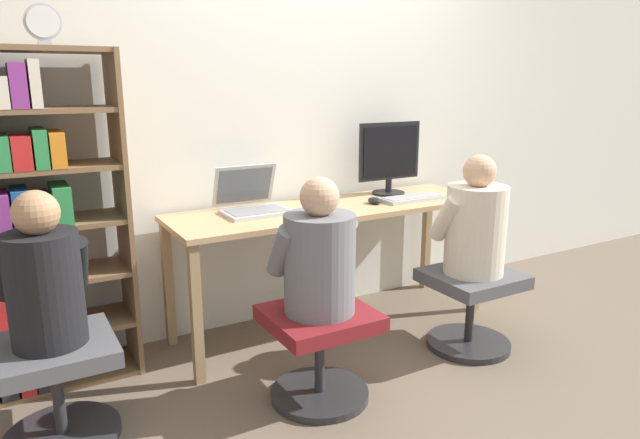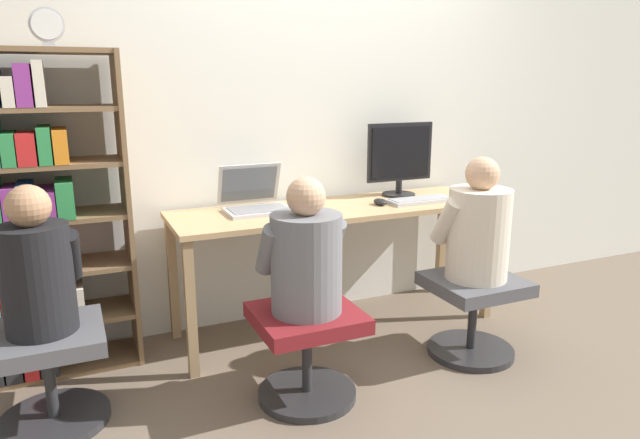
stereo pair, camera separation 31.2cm
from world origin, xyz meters
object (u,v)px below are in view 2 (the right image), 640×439
Objects in this scene: office_chair_left at (473,308)px; keyboard at (420,200)px; person_at_monitor at (478,228)px; desktop_monitor at (400,159)px; desk_clock at (47,26)px; office_chair_right at (307,345)px; office_chair_side at (48,367)px; person_near_shelf at (36,269)px; laptop at (255,201)px; person_at_laptop at (306,256)px; bookshelf at (32,221)px.

keyboard is at bearing 91.89° from office_chair_left.
keyboard is 0.53m from person_at_monitor.
desk_clock is at bearing -176.95° from desktop_monitor.
office_chair_left is (0.02, -0.53, -0.50)m from keyboard.
person_at_monitor is (1.00, 0.05, 0.45)m from office_chair_right.
office_chair_side is 0.45m from person_near_shelf.
laptop is at bearing -177.81° from desktop_monitor.
keyboard is at bearing 29.90° from person_at_laptop.
desk_clock is at bearing 161.82° from person_at_monitor.
person_near_shelf is at bearing -171.58° from keyboard.
keyboard is 0.86× the size of office_chair_right.
keyboard is at bearing -3.68° from desk_clock.
office_chair_side is (-2.11, 0.21, 0.00)m from office_chair_left.
desktop_monitor reaches higher than person_at_laptop.
office_chair_right is 1.10m from person_at_monitor.
person_at_monitor reaches higher than keyboard.
keyboard is 0.65× the size of person_near_shelf.
desktop_monitor is 0.70× the size of person_at_monitor.
office_chair_side is at bearing -107.24° from desk_clock.
person_at_monitor is at bearing 2.55° from person_at_laptop.
desk_clock reaches higher than office_chair_right.
person_at_monitor reaches higher than laptop.
person_at_laptop is at bearing -177.45° from person_at_monitor.
laptop is 1.14m from bookshelf.
person_near_shelf is at bearing 166.68° from office_chair_right.
person_at_monitor is (0.00, 0.01, 0.45)m from office_chair_left.
laptop is at bearing 89.49° from office_chair_right.
office_chair_right is 0.76× the size of person_near_shelf.
desk_clock reaches higher than person_at_monitor.
person_at_monitor reaches higher than office_chair_side.
desk_clock is (-0.98, -0.07, 0.91)m from laptop.
person_at_laptop reaches higher than office_chair_side.
person_at_monitor is 1.37× the size of office_chair_side.
laptop is 0.89× the size of keyboard.
desktop_monitor reaches higher than person_at_monitor.
person_at_laptop is 1.31× the size of office_chair_side.
desktop_monitor is 1.29m from person_at_laptop.
office_chair_side is (-2.08, -0.54, -0.72)m from desktop_monitor.
office_chair_right is (-0.99, -0.57, -0.50)m from keyboard.
keyboard is 2.38× the size of desk_clock.
person_at_monitor reaches higher than person_at_laptop.
person_at_laptop is (0.00, 0.00, 0.44)m from office_chair_right.
laptop is 0.77× the size of office_chair_left.
bookshelf reaches higher than desktop_monitor.
person_at_laptop reaches higher than laptop.
office_chair_left is 2.78× the size of desk_clock.
person_at_monitor is at bearing -5.75° from person_near_shelf.
bookshelf is (-2.14, 0.73, 0.09)m from person_at_monitor.
laptop is at bearing 24.49° from office_chair_side.
keyboard is 2.18m from office_chair_side.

